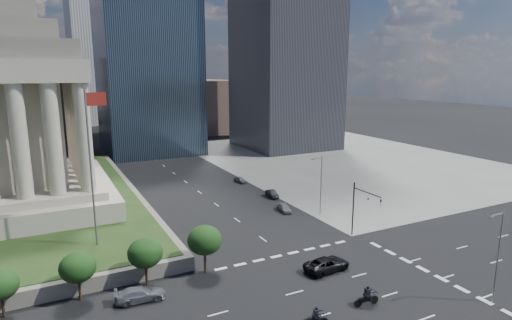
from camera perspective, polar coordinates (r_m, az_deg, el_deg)
ground at (r=135.98m, az=-15.03°, el=1.40°), size 500.00×500.00×0.00m
sidewalk_ne at (r=119.21m, az=11.56°, el=0.13°), size 68.00×90.00×0.03m
flagpole at (r=56.39m, az=-21.07°, el=0.14°), size 2.52×0.24×20.00m
midrise_glass at (r=129.57m, az=-14.38°, el=14.27°), size 26.00×26.00×60.00m
building_filler_ne at (r=172.16m, az=-6.83°, el=7.21°), size 20.00×30.00×20.00m
building_filler_nw at (r=161.44m, az=-28.14°, el=7.02°), size 24.00×30.00×28.00m
traffic_signal_ne at (r=62.61m, az=13.93°, el=-5.72°), size 0.30×5.74×8.00m
street_lamp_south at (r=50.93m, az=29.51°, el=-10.61°), size 2.13×0.22×10.00m
street_lamp_north at (r=71.50m, az=8.55°, el=-2.95°), size 2.13×0.22×10.00m
pickup_truck at (r=53.91m, az=9.44°, el=-13.54°), size 6.08×3.17×1.64m
suv_grey at (r=48.63m, az=-15.15°, el=-16.86°), size 2.57×5.39×1.52m
parked_sedan_near at (r=74.02m, az=3.77°, el=-6.35°), size 2.23×4.19×1.36m
parked_sedan_mid at (r=81.86m, az=2.16°, el=-4.55°), size 1.93×4.18×1.33m
parked_sedan_far at (r=92.49m, az=-2.09°, el=-2.64°), size 3.78×1.88×1.24m
motorcycle_lead at (r=47.49m, az=14.52°, el=-17.13°), size 2.95×1.11×2.15m
motorcycle_trail at (r=43.36m, az=7.90°, el=-19.99°), size 2.76×1.54×1.99m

